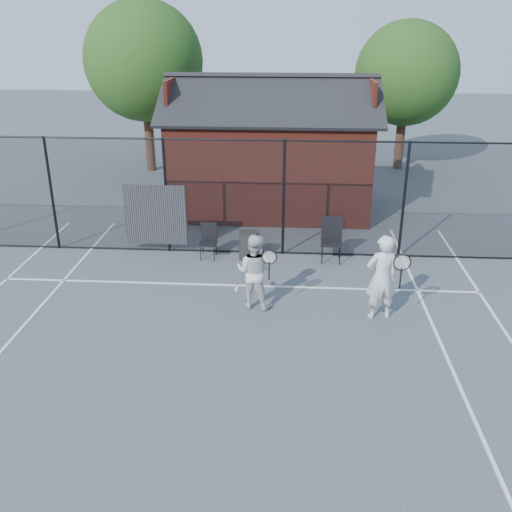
# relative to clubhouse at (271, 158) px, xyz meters

# --- Properties ---
(ground) EXTENTS (80.00, 80.00, 0.00)m
(ground) POSITION_rel_clubhouse_xyz_m (-0.50, -9.00, -1.61)
(ground) COLOR #44494D
(ground) RESTS_ON ground
(court_lines) EXTENTS (11.02, 18.00, 0.01)m
(court_lines) POSITION_rel_clubhouse_xyz_m (-0.50, -10.32, -1.60)
(court_lines) COLOR white
(court_lines) RESTS_ON ground
(fence) EXTENTS (22.04, 3.00, 3.00)m
(fence) POSITION_rel_clubhouse_xyz_m (-0.80, -4.00, -0.16)
(fence) COLOR black
(fence) RESTS_ON ground
(clubhouse) EXTENTS (6.50, 4.36, 4.19)m
(clubhouse) POSITION_rel_clubhouse_xyz_m (0.00, 0.00, 0.00)
(clubhouse) COLOR maroon
(clubhouse) RESTS_ON ground
(tree_left) EXTENTS (4.48, 4.48, 6.44)m
(tree_left) POSITION_rel_clubhouse_xyz_m (-5.00, 4.50, 2.58)
(tree_left) COLOR #352115
(tree_left) RESTS_ON ground
(tree_right) EXTENTS (3.97, 3.97, 5.70)m
(tree_right) POSITION_rel_clubhouse_xyz_m (5.00, 5.50, 2.10)
(tree_right) COLOR #352115
(tree_right) RESTS_ON ground
(player_front) EXTENTS (0.85, 0.67, 1.81)m
(player_front) POSITION_rel_clubhouse_xyz_m (2.55, -7.30, -0.70)
(player_front) COLOR silver
(player_front) RESTS_ON ground
(player_back) EXTENTS (0.95, 0.80, 1.63)m
(player_back) POSITION_rel_clubhouse_xyz_m (-0.04, -6.97, -0.79)
(player_back) COLOR silver
(player_back) RESTS_ON ground
(chair_left) EXTENTS (0.43, 0.45, 0.88)m
(chair_left) POSITION_rel_clubhouse_xyz_m (-1.40, -4.40, -1.17)
(chair_left) COLOR black
(chair_left) RESTS_ON ground
(chair_right) EXTENTS (0.55, 0.57, 1.09)m
(chair_right) POSITION_rel_clubhouse_xyz_m (1.73, -4.40, -1.06)
(chair_right) COLOR black
(chair_right) RESTS_ON ground
(waste_bin) EXTENTS (0.54, 0.54, 0.72)m
(waste_bin) POSITION_rel_clubhouse_xyz_m (-0.36, -4.40, -1.24)
(waste_bin) COLOR black
(waste_bin) RESTS_ON ground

